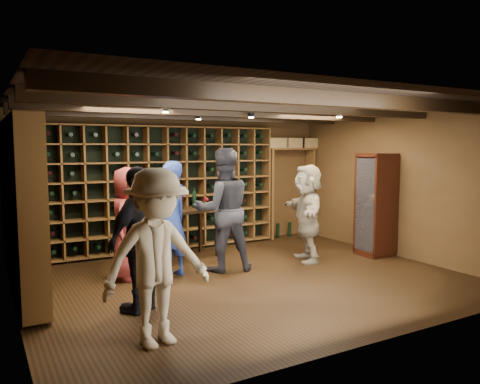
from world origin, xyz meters
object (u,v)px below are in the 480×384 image
guest_woman_black (141,239)px  guest_khaki (157,258)px  tasting_table (185,215)px  display_cabinet (376,207)px  man_grey_suit (223,210)px  guest_beige (308,213)px  man_blue_shirt (170,220)px  guest_red_floral (128,223)px

guest_woman_black → guest_khaki: 0.99m
tasting_table → display_cabinet: bearing=-39.0°
man_grey_suit → guest_beige: 1.52m
man_grey_suit → man_blue_shirt: bearing=9.5°
guest_woman_black → tasting_table: size_ratio=1.36×
guest_woman_black → guest_beige: 3.31m
tasting_table → guest_khaki: bearing=-131.9°
display_cabinet → man_blue_shirt: bearing=173.0°
man_blue_shirt → tasting_table: 1.10m
man_blue_shirt → man_grey_suit: man_grey_suit is taller
tasting_table → guest_beige: bearing=-46.5°
guest_red_floral → man_blue_shirt: bearing=-71.6°
display_cabinet → man_blue_shirt: size_ratio=1.03×
man_blue_shirt → guest_woman_black: man_blue_shirt is taller
man_blue_shirt → guest_woman_black: size_ratio=1.01×
man_blue_shirt → guest_woman_black: 1.41m
man_blue_shirt → guest_red_floral: 0.60m
guest_khaki → guest_beige: guest_khaki is taller
man_blue_shirt → tasting_table: bearing=-147.9°
display_cabinet → guest_beige: display_cabinet is taller
man_blue_shirt → guest_beige: man_blue_shirt is taller
display_cabinet → guest_woman_black: display_cabinet is taller
guest_woman_black → guest_beige: (3.15, 0.99, -0.04)m
man_grey_suit → guest_khaki: 2.76m
man_blue_shirt → guest_beige: size_ratio=1.05×
guest_khaki → guest_beige: size_ratio=1.06×
guest_beige → guest_khaki: bearing=-36.5°
display_cabinet → guest_beige: bearing=167.7°
man_grey_suit → guest_woman_black: bearing=46.7°
guest_woman_black → tasting_table: bearing=-154.6°
man_grey_suit → tasting_table: size_ratio=1.52×
display_cabinet → tasting_table: size_ratio=1.42×
guest_beige → tasting_table: 2.05m
guest_red_floral → guest_khaki: bearing=-151.0°
man_grey_suit → guest_khaki: size_ratio=1.10×
man_blue_shirt → guest_beige: 2.36m
man_grey_suit → guest_woman_black: (-1.64, -1.12, -0.10)m
guest_beige → tasting_table: guest_beige is taller
man_grey_suit → guest_woman_black: 1.99m
guest_khaki → man_grey_suit: bearing=41.8°
display_cabinet → tasting_table: 3.31m
man_grey_suit → guest_red_floral: man_grey_suit is taller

